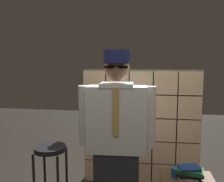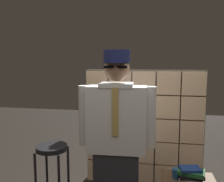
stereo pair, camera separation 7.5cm
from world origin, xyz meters
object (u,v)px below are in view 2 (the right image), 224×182
(standing_person, at_px, (117,143))
(bar_stool, at_px, (52,163))
(coffee_mug, at_px, (177,173))
(book_stack, at_px, (190,174))

(standing_person, xyz_separation_m, bar_stool, (-0.76, 0.25, -0.36))
(bar_stool, height_order, coffee_mug, bar_stool)
(bar_stool, distance_m, coffee_mug, 1.33)
(standing_person, distance_m, coffee_mug, 0.71)
(bar_stool, relative_size, book_stack, 2.78)
(book_stack, distance_m, coffee_mug, 0.13)
(bar_stool, distance_m, book_stack, 1.45)
(standing_person, bearing_deg, coffee_mug, 19.28)
(coffee_mug, bearing_deg, standing_person, -157.47)
(standing_person, height_order, bar_stool, standing_person)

